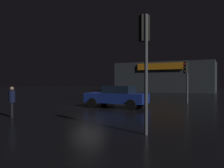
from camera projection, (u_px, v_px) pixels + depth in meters
ground_plane at (88, 107)px, 17.34m from camera, size 120.00×120.00×0.00m
store_building at (166, 77)px, 44.73m from camera, size 18.06×9.01×5.57m
traffic_signal_main at (145, 46)px, 8.21m from camera, size 0.42×0.42×4.29m
traffic_signal_opposite at (186, 74)px, 20.15m from camera, size 0.42×0.42×3.65m
car_near at (117, 96)px, 16.79m from camera, size 4.58×2.06×1.60m
pedestrian at (12, 100)px, 12.14m from camera, size 0.48×0.48×1.64m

